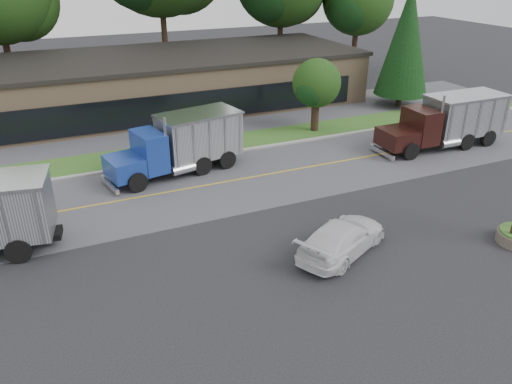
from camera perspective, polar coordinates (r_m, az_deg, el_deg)
ground at (r=21.00m, az=3.31°, el=-8.56°), size 140.00×140.00×0.00m
road at (r=28.27m, az=-4.94°, el=0.88°), size 60.00×8.00×0.02m
center_line at (r=28.27m, az=-4.94°, el=0.88°), size 60.00×0.12×0.01m
curb at (r=31.96m, az=-7.44°, el=3.76°), size 60.00×0.30×0.12m
grass_verge at (r=33.58m, az=-8.34°, el=4.80°), size 60.00×3.40×0.03m
far_parking at (r=38.17m, az=-10.46°, el=7.20°), size 60.00×7.00×0.02m
strip_mall at (r=43.71m, az=-10.07°, el=12.30°), size 32.00×12.00×4.00m
tree_far_e at (r=56.74m, az=11.63°, el=20.48°), size 7.89×7.43×11.26m
evergreen_right at (r=44.09m, az=16.80°, el=16.38°), size 4.40×4.40×9.99m
tree_verge at (r=36.43m, az=6.97°, el=11.99°), size 3.66×3.45×5.23m
dump_truck_blue at (r=29.61m, az=-8.39°, el=5.64°), size 8.38×4.08×3.36m
dump_truck_maroon at (r=35.77m, az=21.19°, el=7.69°), size 9.18×2.78×3.36m
rally_car at (r=21.86m, az=9.83°, el=-5.16°), size 5.45×4.10×1.47m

